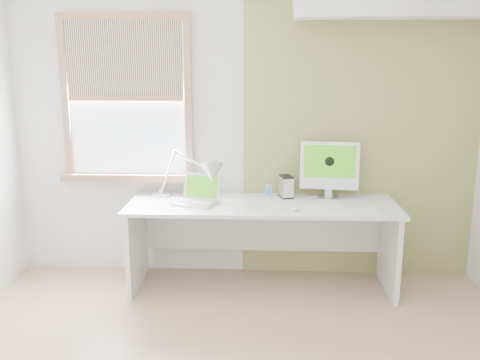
# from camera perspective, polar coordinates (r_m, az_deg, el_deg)

# --- Properties ---
(room) EXTENTS (4.04, 3.54, 2.64)m
(room) POSITION_cam_1_polar(r_m,az_deg,el_deg) (2.78, -0.97, 1.25)
(room) COLOR tan
(room) RESTS_ON ground
(accent_wall) EXTENTS (2.00, 0.02, 2.60)m
(accent_wall) POSITION_cam_1_polar(r_m,az_deg,el_deg) (4.57, 13.08, 5.46)
(accent_wall) COLOR #8B924D
(accent_wall) RESTS_ON room
(window) EXTENTS (1.20, 0.14, 1.42)m
(window) POSITION_cam_1_polar(r_m,az_deg,el_deg) (4.59, -12.32, 8.61)
(window) COLOR #AC7557
(window) RESTS_ON room
(desk) EXTENTS (2.20, 0.70, 0.73)m
(desk) POSITION_cam_1_polar(r_m,az_deg,el_deg) (4.37, 2.42, -4.84)
(desk) COLOR silver
(desk) RESTS_ON room
(desk_lamp) EXTENTS (0.68, 0.42, 0.41)m
(desk_lamp) POSITION_cam_1_polar(r_m,az_deg,el_deg) (4.32, -4.16, 0.55)
(desk_lamp) COLOR silver
(desk_lamp) RESTS_ON desk
(laptop) EXTENTS (0.40, 0.36, 0.23)m
(laptop) POSITION_cam_1_polar(r_m,az_deg,el_deg) (4.27, -4.59, -1.76)
(laptop) COLOR silver
(laptop) RESTS_ON desk
(phone_dock) EXTENTS (0.08, 0.08, 0.13)m
(phone_dock) POSITION_cam_1_polar(r_m,az_deg,el_deg) (4.38, 3.13, -1.66)
(phone_dock) COLOR silver
(phone_dock) RESTS_ON desk
(external_drive) EXTENTS (0.12, 0.16, 0.19)m
(external_drive) POSITION_cam_1_polar(r_m,az_deg,el_deg) (4.44, 5.05, -0.72)
(external_drive) COLOR silver
(external_drive) RESTS_ON desk
(imac) EXTENTS (0.49, 0.18, 0.48)m
(imac) POSITION_cam_1_polar(r_m,az_deg,el_deg) (4.43, 9.76, 1.45)
(imac) COLOR silver
(imac) RESTS_ON desk
(keyboard) EXTENTS (0.41, 0.12, 0.02)m
(keyboard) POSITION_cam_1_polar(r_m,az_deg,el_deg) (4.17, 12.24, -3.06)
(keyboard) COLOR white
(keyboard) RESTS_ON desk
(mouse) EXTENTS (0.07, 0.10, 0.03)m
(mouse) POSITION_cam_1_polar(r_m,az_deg,el_deg) (4.08, 6.05, -3.12)
(mouse) COLOR white
(mouse) RESTS_ON desk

